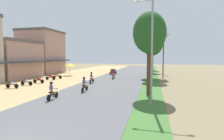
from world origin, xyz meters
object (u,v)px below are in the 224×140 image
at_px(parked_motorbike_sixth, 57,76).
at_px(streetlamp_far, 153,55).
at_px(median_tree_third, 152,36).
at_px(utility_pole_far, 163,54).
at_px(parked_motorbike_third, 27,82).
at_px(parked_motorbike_second, 12,84).
at_px(streetlamp_mid, 153,54).
at_px(vendor_umbrella, 69,65).
at_px(parked_motorbike_fifth, 51,77).
at_px(motorbike_ahead_second, 84,85).
at_px(median_tree_fifth, 153,49).
at_px(utility_pole_near, 163,54).
at_px(car_sedan_red, 113,71).
at_px(motorbike_foreground_rider, 52,91).
at_px(motorbike_ahead_third, 92,78).
at_px(median_tree_second, 152,43).
at_px(median_tree_nearest, 149,33).
at_px(motorbike_ahead_fourth, 114,76).
at_px(median_tree_fourth, 153,43).
at_px(parked_motorbike_fourth, 39,80).
at_px(streetlamp_near, 152,45).

distance_m(parked_motorbike_sixth, streetlamp_far, 32.97).
xyz_separation_m(median_tree_third, utility_pole_far, (2.55, 7.41, -3.11)).
height_order(parked_motorbike_third, utility_pole_far, utility_pole_far).
relative_size(parked_motorbike_second, streetlamp_mid, 0.23).
bearing_deg(vendor_umbrella, parked_motorbike_fifth, -89.12).
bearing_deg(motorbike_ahead_second, median_tree_fifth, 77.94).
height_order(utility_pole_near, car_sedan_red, utility_pole_near).
relative_size(car_sedan_red, motorbike_foreground_rider, 1.26).
distance_m(vendor_umbrella, utility_pole_far, 20.92).
bearing_deg(motorbike_ahead_third, median_tree_second, 31.36).
height_order(median_tree_nearest, motorbike_ahead_fourth, median_tree_nearest).
bearing_deg(median_tree_third, motorbike_ahead_fourth, -142.71).
xyz_separation_m(car_sedan_red, motorbike_ahead_third, (-0.23, -13.09, 0.11)).
height_order(median_tree_second, motorbike_foreground_rider, median_tree_second).
height_order(parked_motorbike_second, median_tree_fifth, median_tree_fifth).
relative_size(parked_motorbike_third, motorbike_ahead_second, 1.00).
bearing_deg(utility_pole_near, vendor_umbrella, -178.59).
xyz_separation_m(median_tree_second, motorbike_ahead_fourth, (-6.40, 0.21, -5.52)).
xyz_separation_m(parked_motorbike_second, vendor_umbrella, (0.03, 15.23, 1.75)).
bearing_deg(vendor_umbrella, utility_pole_far, 23.75).
distance_m(median_tree_fourth, median_tree_fifth, 6.79).
xyz_separation_m(utility_pole_near, car_sedan_red, (-10.24, 3.44, -3.66)).
bearing_deg(streetlamp_mid, parked_motorbike_sixth, -143.13).
bearing_deg(streetlamp_mid, parked_motorbike_fourth, -132.50).
xyz_separation_m(parked_motorbike_fourth, median_tree_second, (16.11, 6.76, 5.54)).
bearing_deg(utility_pole_near, parked_motorbike_fourth, -148.17).
relative_size(median_tree_fifth, motorbike_ahead_third, 4.33).
bearing_deg(streetlamp_mid, streetlamp_far, 90.00).
distance_m(median_tree_nearest, motorbike_ahead_second, 8.79).
bearing_deg(motorbike_foreground_rider, median_tree_nearest, 25.81).
bearing_deg(median_tree_nearest, motorbike_ahead_second, 179.39).
height_order(streetlamp_far, utility_pole_far, utility_pole_far).
bearing_deg(parked_motorbike_fourth, motorbike_foreground_rider, -48.61).
bearing_deg(parked_motorbike_fourth, median_tree_third, 36.31).
distance_m(median_tree_fifth, utility_pole_near, 18.01).
bearing_deg(streetlamp_far, vendor_umbrella, -126.06).
height_order(parked_motorbike_fourth, parked_motorbike_fifth, same).
distance_m(streetlamp_mid, motorbike_foreground_rider, 27.96).
xyz_separation_m(median_tree_second, car_sedan_red, (-8.23, 7.93, -5.36)).
distance_m(parked_motorbike_fifth, motorbike_ahead_fourth, 10.60).
height_order(median_tree_second, utility_pole_far, utility_pole_far).
distance_m(streetlamp_near, streetlamp_mid, 25.80).
height_order(parked_motorbike_fifth, motorbike_ahead_third, motorbike_ahead_third).
height_order(median_tree_nearest, utility_pole_near, utility_pole_near).
relative_size(parked_motorbike_fifth, motorbike_foreground_rider, 1.00).
height_order(car_sedan_red, motorbike_foreground_rider, motorbike_foreground_rider).
distance_m(motorbike_foreground_rider, motorbike_ahead_fourth, 15.70).
bearing_deg(streetlamp_mid, median_tree_fifth, 90.43).
xyz_separation_m(parked_motorbike_sixth, median_tree_second, (16.26, 1.33, 5.54)).
relative_size(streetlamp_mid, streetlamp_far, 1.00).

